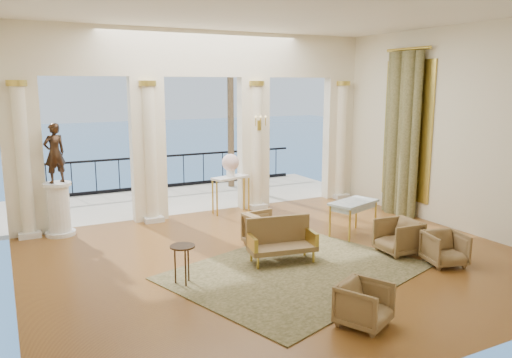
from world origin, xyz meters
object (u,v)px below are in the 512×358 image
armchair_c (399,235)px  settee (281,240)px  game_table (354,205)px  pedestal (59,210)px  armchair_a (364,302)px  console_table (231,183)px  armchair_b (445,247)px  statue (55,153)px  armchair_d (266,228)px  side_table (183,251)px

armchair_c → settee: 2.33m
game_table → pedestal: 6.36m
armchair_a → console_table: bearing=55.7°
armchair_b → settee: 2.97m
armchair_b → statue: 8.02m
console_table → statue: bearing=164.3°
armchair_b → armchair_d: bearing=149.6°
armchair_c → statue: (-5.67, 4.29, 1.43)m
console_table → armchair_b: bearing=-86.4°
armchair_b → game_table: bearing=113.5°
console_table → side_table: bearing=-140.4°
statue → console_table: (4.09, 0.05, -1.02)m
game_table → side_table: game_table is taller
statue → armchair_a: bearing=95.2°
armchair_d → console_table: (0.49, 2.79, 0.40)m
settee → side_table: size_ratio=1.97×
game_table → statue: size_ratio=0.97×
armchair_b → console_table: size_ratio=0.63×
statue → console_table: 4.22m
armchair_c → armchair_d: armchair_d is taller
game_table → armchair_b: bearing=-99.6°
armchair_b → pedestal: 7.89m
armchair_d → armchair_b: bearing=-140.4°
armchair_d → console_table: size_ratio=0.72×
armchair_c → statue: bearing=-123.4°
armchair_c → pedestal: size_ratio=0.63×
armchair_d → console_table: bearing=-14.9°
game_table → side_table: size_ratio=1.85×
armchair_a → console_table: (0.91, 6.35, 0.45)m
game_table → pedestal: size_ratio=1.06×
settee → statue: statue is taller
armchair_a → side_table: (-1.71, 2.47, 0.24)m
pedestal → side_table: pedestal is taller
statue → settee: bearing=111.9°
console_table → pedestal: bearing=164.3°
armchair_a → armchair_b: armchair_b is taller
armchair_b → settee: settee is taller
game_table → armchair_d: bearing=156.7°
settee → console_table: (0.66, 3.66, 0.37)m
settee → console_table: 3.74m
armchair_d → settee: settee is taller
armchair_a → armchair_d: bearing=57.1°
statue → side_table: (1.47, -3.83, -1.23)m
side_table → armchair_c: bearing=-6.2°
statue → side_table: size_ratio=1.92×
statue → game_table: bearing=131.0°
game_table → statue: 6.45m
armchair_a → statue: 7.21m
game_table → side_table: (-4.17, -0.91, -0.10)m
game_table → side_table: 4.27m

